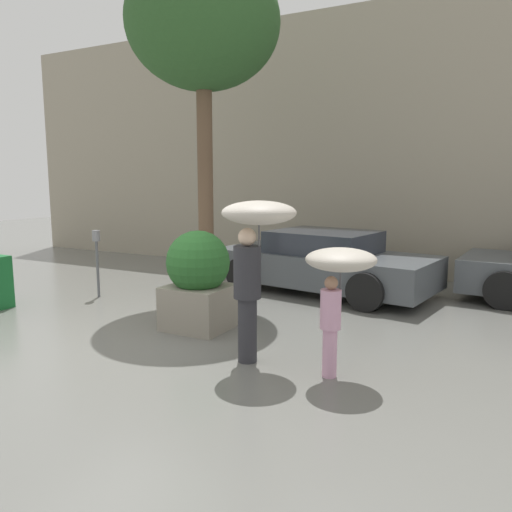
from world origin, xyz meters
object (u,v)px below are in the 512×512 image
Objects in this scene: person_adult at (255,241)px; parking_meter at (97,249)px; parked_car_near at (323,263)px; planter_box at (198,279)px; person_child at (339,273)px; street_tree at (203,26)px.

person_adult reaches higher than parking_meter.
parking_meter reaches higher than parked_car_near.
planter_box is 1.78m from person_adult.
person_adult is 1.34× the size of person_child.
parking_meter is (-5.19, 1.59, -0.27)m from person_child.
street_tree is at bearing 22.82° from parking_meter.
parking_meter is at bearing 164.22° from planter_box.
planter_box reaches higher than parking_meter.
planter_box reaches higher than parked_car_near.
parking_meter is at bearing -157.18° from street_tree.
person_child is 4.37m from parked_car_near.
street_tree is at bearing 126.93° from person_adult.
parked_car_near is (-0.61, 4.06, -0.90)m from person_adult.
person_adult reaches higher than parked_car_near.
street_tree is (-2.28, 2.44, 3.30)m from person_adult.
person_child is 5.43m from parking_meter.
planter_box is 1.01× the size of person_child.
street_tree is 4.73× the size of parking_meter.
street_tree is (-1.67, -1.62, 4.20)m from parked_car_near.
person_adult reaches higher than planter_box.
planter_box is 3.30m from parked_car_near.
parked_car_near is at bearing 73.18° from person_child.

